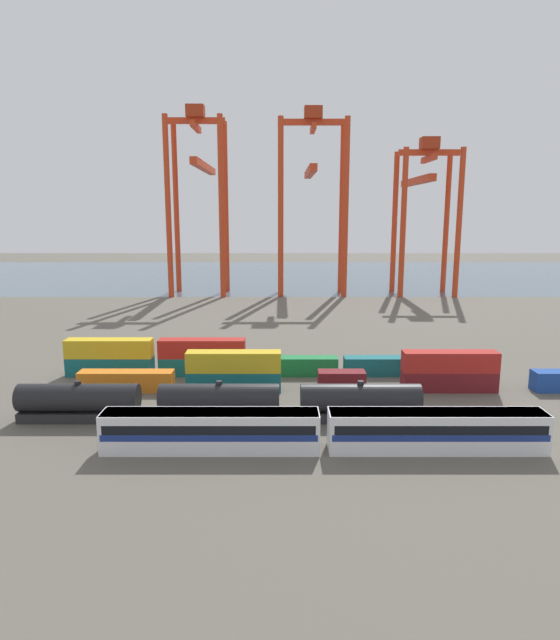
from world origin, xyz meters
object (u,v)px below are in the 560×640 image
gantry_crane_west (197,184)px  passenger_train (322,429)px  gantry_crane_east (422,200)px  shipping_container_3 (339,381)px  freight_tank_row (217,402)px  gantry_crane_central (310,186)px  shipping_container_14 (385,366)px  shipping_container_13 (293,366)px

gantry_crane_west → passenger_train: bearing=-76.0°
gantry_crane_west → gantry_crane_east: 63.44m
passenger_train → shipping_container_3: 18.47m
freight_tank_row → gantry_crane_west: 105.46m
gantry_crane_central → shipping_container_14: bearing=-85.7°
passenger_train → shipping_container_13: size_ratio=3.52×
shipping_container_13 → shipping_container_14: bearing=0.0°
shipping_container_13 → gantry_crane_central: gantry_crane_central is taller
shipping_container_14 → gantry_crane_central: bearing=94.3°
freight_tank_row → passenger_train: bearing=-35.5°
passenger_train → shipping_container_13: passenger_train is taller
freight_tank_row → shipping_container_13: 19.37m
passenger_train → gantry_crane_central: size_ratio=0.84×
shipping_container_13 → gantry_crane_east: 94.23m
shipping_container_13 → gantry_crane_central: (6.85, 81.83, 28.76)m
shipping_container_14 → shipping_container_3: bearing=-135.9°
shipping_container_3 → gantry_crane_east: 98.27m
passenger_train → gantry_crane_central: (4.72, 106.86, 27.92)m
shipping_container_14 → shipping_container_13: bearing=180.0°
gantry_crane_central → gantry_crane_east: bearing=0.8°
gantry_crane_east → gantry_crane_west: bearing=179.4°
freight_tank_row → gantry_crane_east: bearing=64.6°
shipping_container_13 → gantry_crane_east: (38.49, 82.27, 25.10)m
freight_tank_row → shipping_container_13: (8.73, 17.27, -0.86)m
shipping_container_13 → gantry_crane_west: gantry_crane_west is taller
passenger_train → shipping_container_14: bearing=66.4°
shipping_container_3 → shipping_container_13: bearing=130.0°
gantry_crane_west → shipping_container_14: bearing=-65.5°
shipping_container_3 → freight_tank_row: bearing=-144.7°
freight_tank_row → gantry_crane_west: (-16.06, 100.24, 28.58)m
passenger_train → shipping_container_3: size_ratio=7.04×
gantry_crane_west → freight_tank_row: bearing=-80.9°
freight_tank_row → gantry_crane_central: 104.12m
shipping_container_14 → gantry_crane_west: bearing=114.5°
shipping_container_13 → gantry_crane_east: bearing=64.9°
passenger_train → gantry_crane_central: bearing=87.5°
passenger_train → gantry_crane_central: 110.55m
shipping_container_14 → gantry_crane_east: size_ratio=0.28×
gantry_crane_central → shipping_container_3: bearing=-90.6°
shipping_container_3 → shipping_container_14: 10.01m
shipping_container_3 → shipping_container_13: size_ratio=0.50×
shipping_container_13 → gantry_crane_west: (-24.79, 82.96, 29.45)m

